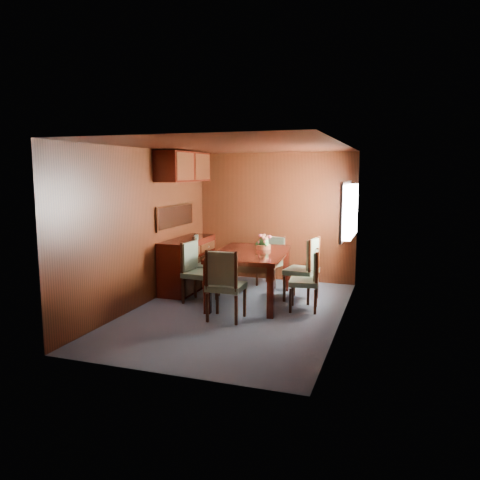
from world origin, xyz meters
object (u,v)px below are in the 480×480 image
(sideboard, at_px, (188,264))
(chair_head, at_px, (224,281))
(dining_table, at_px, (250,259))
(chair_right_near, at_px, (309,277))
(chair_left_near, at_px, (195,268))
(flower_centerpiece, at_px, (263,242))

(sideboard, height_order, chair_head, chair_head)
(chair_head, bearing_deg, dining_table, 86.82)
(chair_right_near, xyz_separation_m, chair_head, (-1.00, -0.88, 0.05))
(sideboard, distance_m, dining_table, 1.34)
(sideboard, bearing_deg, chair_head, -49.53)
(chair_left_near, height_order, chair_head, chair_head)
(dining_table, relative_size, chair_right_near, 1.97)
(sideboard, height_order, flower_centerpiece, flower_centerpiece)
(sideboard, relative_size, chair_right_near, 1.53)
(chair_right_near, bearing_deg, chair_head, 123.61)
(sideboard, relative_size, chair_left_near, 1.45)
(dining_table, distance_m, chair_head, 1.08)
(chair_left_near, distance_m, flower_centerpiece, 1.18)
(chair_left_near, relative_size, flower_centerpiece, 3.82)
(sideboard, distance_m, chair_right_near, 2.30)
(sideboard, relative_size, dining_table, 0.78)
(chair_head, distance_m, flower_centerpiece, 1.44)
(dining_table, relative_size, flower_centerpiece, 7.11)
(dining_table, relative_size, chair_head, 1.79)
(dining_table, distance_m, flower_centerpiece, 0.41)
(chair_left_near, bearing_deg, dining_table, 114.16)
(chair_head, height_order, flower_centerpiece, flower_centerpiece)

